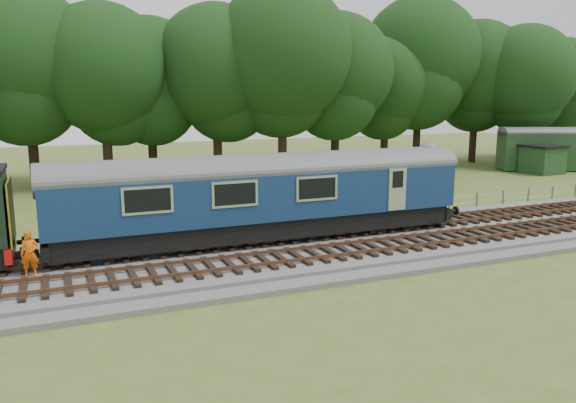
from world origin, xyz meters
name	(u,v)px	position (x,y,z in m)	size (l,w,h in m)	color
ground	(369,245)	(0.00, 0.00, 0.00)	(120.00, 120.00, 0.00)	#465A21
ballast	(369,241)	(0.00, 0.00, 0.17)	(70.00, 7.00, 0.35)	#4C4C4F
track_north	(354,229)	(0.00, 1.40, 0.42)	(67.20, 2.40, 0.21)	black
track_south	(389,245)	(0.00, -1.60, 0.42)	(67.20, 2.40, 0.21)	black
fence	(324,224)	(0.00, 4.50, 0.00)	(64.00, 0.12, 1.00)	#6B6054
tree_line	(226,179)	(0.00, 22.00, 0.00)	(70.00, 8.00, 18.00)	black
dmu_railcar	(265,189)	(-4.43, 1.40, 2.61)	(18.05, 2.86, 3.88)	black
worker	(30,254)	(-13.77, -0.06, 1.17)	(0.60, 0.39, 1.64)	#E55B0C
shed	(542,159)	(25.89, 14.58, 1.24)	(3.17, 3.17, 2.45)	#1A391A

